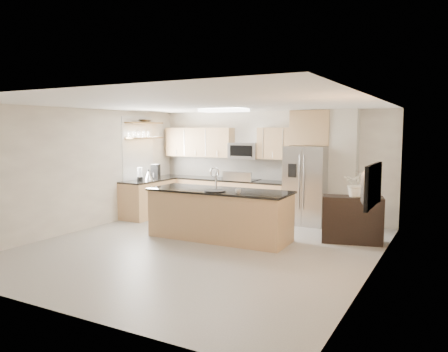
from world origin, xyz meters
The scene contains 27 objects.
floor centered at (0.00, 0.00, 0.00)m, with size 6.50×6.50×0.00m, color #AEACA6.
ceiling centered at (0.00, 0.00, 2.60)m, with size 6.00×6.50×0.02m, color white.
wall_back centered at (0.00, 3.25, 1.30)m, with size 6.00×0.02×2.60m, color white.
wall_front centered at (0.00, -3.25, 1.30)m, with size 6.00×0.02×2.60m, color white.
wall_left centered at (-3.00, 0.00, 1.30)m, with size 0.02×6.50×2.60m, color white.
wall_right centered at (3.00, 0.00, 1.30)m, with size 0.02×6.50×2.60m, color white.
back_counter centered at (-1.23, 2.93, 0.47)m, with size 3.55×0.66×1.44m.
left_counter centered at (-2.67, 1.85, 0.46)m, with size 0.66×1.50×0.92m.
range centered at (-0.60, 2.92, 0.47)m, with size 0.76×0.64×1.14m.
upper_cabinets centered at (-1.30, 3.09, 1.83)m, with size 3.50×0.33×0.75m.
microwave centered at (-0.60, 3.04, 1.63)m, with size 0.76×0.40×0.40m.
refrigerator centered at (1.06, 2.87, 0.89)m, with size 0.92×0.78×1.78m.
partition_column centered at (1.82, 3.10, 1.30)m, with size 0.60×0.30×2.60m, color beige.
window centered at (-2.98, 1.85, 1.65)m, with size 0.04×1.15×1.65m.
shelf_lower centered at (-2.85, 1.95, 1.95)m, with size 0.30×1.20×0.04m, color olive.
shelf_upper centered at (-2.85, 1.95, 2.32)m, with size 0.30×1.20×0.04m, color olive.
ceiling_fixture centered at (-0.40, 1.60, 2.56)m, with size 1.00×0.50×0.06m, color white.
island centered at (-0.02, 0.73, 0.49)m, with size 2.85×1.09×1.40m.
credenza centered at (2.35, 1.68, 0.44)m, with size 1.11×0.47×0.89m, color black.
cup centered at (0.54, 0.44, 1.02)m, with size 0.12×0.12×0.09m, color silver.
platter centered at (0.01, 0.49, 0.99)m, with size 0.41×0.41×0.02m, color black.
blender centered at (-2.67, 1.55, 1.06)m, with size 0.14×0.14×0.33m.
kettle centered at (-2.62, 1.81, 1.04)m, with size 0.21×0.21×0.26m.
coffee_maker centered at (-2.69, 2.19, 1.09)m, with size 0.25×0.28×0.36m.
bowl centered at (-2.85, 2.02, 2.38)m, with size 0.37×0.37×0.09m, color #A8A7AA.
flower_vase centered at (2.42, 1.65, 1.27)m, with size 0.68×0.59×0.76m, color silver.
television centered at (2.91, -0.20, 1.35)m, with size 1.08×0.14×0.62m, color black.
Camera 1 is at (4.10, -6.67, 2.14)m, focal length 35.00 mm.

